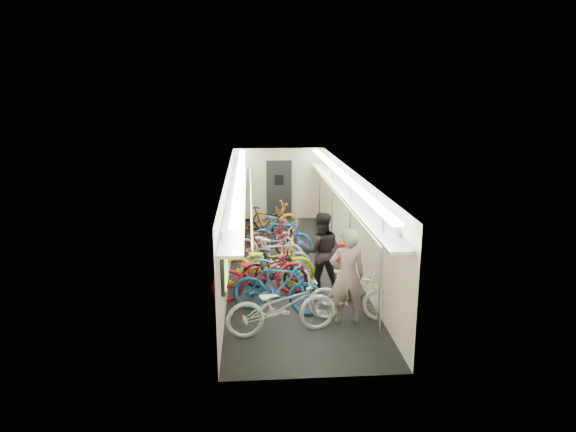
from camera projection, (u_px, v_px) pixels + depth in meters
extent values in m
plane|color=black|center=(291.00, 268.00, 12.68)|extent=(10.00, 10.00, 0.00)
plane|color=white|center=(291.00, 172.00, 12.11)|extent=(10.00, 10.00, 0.00)
plane|color=beige|center=(229.00, 222.00, 12.29)|extent=(0.00, 10.00, 10.00)
plane|color=beige|center=(352.00, 220.00, 12.50)|extent=(0.00, 10.00, 10.00)
plane|color=beige|center=(279.00, 184.00, 17.23)|extent=(3.00, 0.00, 3.00)
plane|color=beige|center=(318.00, 305.00, 7.55)|extent=(3.00, 0.00, 3.00)
cube|color=black|center=(224.00, 264.00, 9.18)|extent=(0.06, 1.10, 0.80)
cube|color=#71BB52|center=(226.00, 264.00, 9.18)|extent=(0.02, 0.96, 0.66)
cube|color=black|center=(229.00, 231.00, 11.31)|extent=(0.06, 1.10, 0.80)
cube|color=#71BB52|center=(230.00, 231.00, 11.31)|extent=(0.02, 0.96, 0.66)
cube|color=black|center=(232.00, 209.00, 13.44)|extent=(0.06, 1.10, 0.80)
cube|color=#71BB52|center=(233.00, 209.00, 13.44)|extent=(0.02, 0.96, 0.66)
cube|color=black|center=(234.00, 192.00, 15.57)|extent=(0.06, 1.10, 0.80)
cube|color=#71BB52|center=(235.00, 192.00, 15.57)|extent=(0.02, 0.96, 0.66)
cube|color=yellow|center=(227.00, 243.00, 10.23)|extent=(0.02, 0.22, 0.30)
cube|color=yellow|center=(231.00, 217.00, 12.36)|extent=(0.02, 0.22, 0.30)
cube|color=yellow|center=(233.00, 198.00, 14.49)|extent=(0.02, 0.22, 0.30)
cube|color=black|center=(279.00, 190.00, 17.22)|extent=(0.85, 0.08, 2.00)
cube|color=#999BA0|center=(237.00, 192.00, 12.13)|extent=(0.40, 9.70, 0.05)
cube|color=#999BA0|center=(344.00, 191.00, 12.31)|extent=(0.40, 9.70, 0.05)
cylinder|color=silver|center=(251.00, 188.00, 12.13)|extent=(0.04, 9.70, 0.04)
cylinder|color=silver|center=(330.00, 187.00, 12.27)|extent=(0.04, 9.70, 0.04)
cube|color=white|center=(240.00, 175.00, 12.03)|extent=(0.18, 9.60, 0.04)
cube|color=white|center=(341.00, 174.00, 12.21)|extent=(0.18, 9.60, 0.04)
cylinder|color=silver|center=(381.00, 274.00, 8.81)|extent=(0.05, 0.05, 2.38)
cylinder|color=silver|center=(350.00, 231.00, 11.52)|extent=(0.05, 0.05, 2.38)
cylinder|color=silver|center=(332.00, 206.00, 13.94)|extent=(0.05, 0.05, 2.38)
cylinder|color=silver|center=(320.00, 189.00, 16.36)|extent=(0.05, 0.05, 2.38)
imported|color=silver|center=(282.00, 306.00, 9.16)|extent=(2.11, 1.05, 1.06)
imported|color=#17528D|center=(278.00, 287.00, 9.98)|extent=(1.90, 1.08, 1.10)
imported|color=maroon|center=(260.00, 273.00, 10.73)|extent=(2.24, 1.27, 1.11)
imported|color=black|center=(275.00, 271.00, 11.12)|extent=(1.60, 1.01, 0.93)
imported|color=#E1F216|center=(268.00, 263.00, 11.37)|extent=(2.11, 0.87, 1.08)
imported|color=silver|center=(276.00, 259.00, 11.85)|extent=(1.66, 0.59, 0.98)
imported|color=#A4A4A8|center=(270.00, 246.00, 12.84)|extent=(1.91, 1.33, 0.95)
imported|color=#195999|center=(282.00, 236.00, 13.56)|extent=(1.77, 1.12, 1.03)
imported|color=maroon|center=(263.00, 240.00, 13.29)|extent=(1.98, 1.18, 0.98)
imported|color=black|center=(265.00, 225.00, 14.73)|extent=(1.74, 1.14, 1.02)
imported|color=orange|center=(267.00, 220.00, 15.21)|extent=(2.09, 1.22, 1.04)
imported|color=white|center=(352.00, 295.00, 9.70)|extent=(1.72, 0.70, 1.01)
imported|color=slate|center=(262.00, 223.00, 15.20)|extent=(1.68, 0.62, 0.88)
imported|color=gray|center=(347.00, 276.00, 9.53)|extent=(0.67, 0.44, 1.83)
imported|color=black|center=(321.00, 251.00, 11.12)|extent=(0.85, 0.66, 1.74)
cube|color=red|center=(345.00, 253.00, 9.70)|extent=(0.29, 0.22, 0.38)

